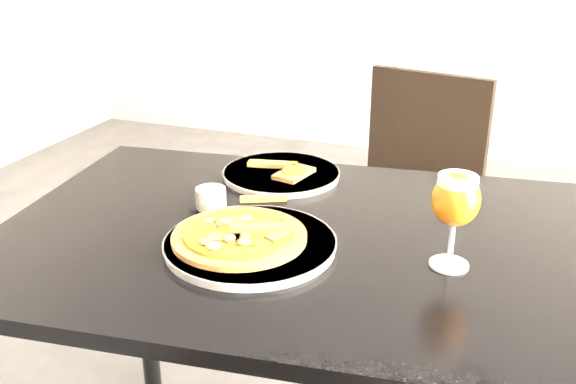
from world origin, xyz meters
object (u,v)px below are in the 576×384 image
at_px(pizza, 240,235).
at_px(dining_table, 304,273).
at_px(beer_glass, 456,200).
at_px(chair_far, 406,205).

bearing_deg(pizza, dining_table, 47.09).
distance_m(dining_table, beer_glass, 0.35).
height_order(dining_table, chair_far, chair_far).
bearing_deg(dining_table, chair_far, 78.57).
bearing_deg(chair_far, dining_table, -80.98).
xyz_separation_m(chair_far, pizza, (-0.16, -0.89, 0.29)).
bearing_deg(beer_glass, chair_far, 104.36).
distance_m(dining_table, chair_far, 0.81).
relative_size(chair_far, pizza, 3.56).
bearing_deg(pizza, chair_far, 79.83).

